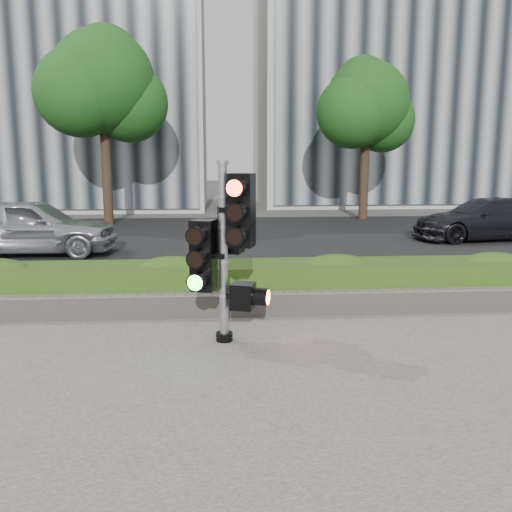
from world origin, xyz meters
name	(u,v)px	position (x,y,z in m)	size (l,w,h in m)	color
ground	(258,361)	(0.00, 0.00, 0.00)	(120.00, 120.00, 0.00)	#51514C
sidewalk	(284,482)	(0.00, -2.50, 0.01)	(16.00, 11.00, 0.03)	#9E9389
road	(232,240)	(0.00, 10.00, 0.01)	(60.00, 13.00, 0.02)	black
curb	(244,293)	(0.00, 3.15, 0.06)	(60.00, 0.25, 0.12)	gray
stone_wall	(248,304)	(0.00, 1.90, 0.20)	(12.00, 0.32, 0.34)	gray
hedge	(246,284)	(0.00, 2.55, 0.37)	(12.00, 1.00, 0.68)	#5D8F2C
building_left	(44,57)	(-9.00, 23.00, 7.50)	(16.00, 9.00, 15.00)	#B7B7B2
building_right	(416,96)	(11.00, 25.00, 6.00)	(18.00, 10.00, 12.00)	#B7B7B2
tree_left	(102,86)	(-4.52, 14.56, 5.04)	(4.61, 4.03, 7.34)	black
tree_right	(366,106)	(5.48, 15.55, 4.48)	(4.10, 3.58, 6.53)	black
traffic_signal	(227,243)	(-0.35, 0.72, 1.33)	(0.86, 0.71, 2.34)	black
car_silver	(30,226)	(-5.15, 7.75, 0.74)	(1.70, 4.24, 1.44)	#AEB0B5
car_dark	(485,219)	(7.56, 9.47, 0.65)	(1.76, 4.32, 1.25)	black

